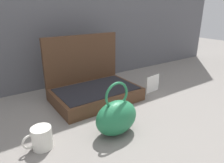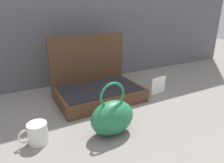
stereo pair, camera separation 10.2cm
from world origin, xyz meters
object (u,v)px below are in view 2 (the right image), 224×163
(open_suitcase, at_px, (97,86))
(teal_pouch_handbag, at_px, (112,117))
(coffee_mug, at_px, (37,133))
(info_card_left, at_px, (158,86))

(open_suitcase, bearing_deg, teal_pouch_handbag, -104.11)
(teal_pouch_handbag, bearing_deg, coffee_mug, 164.31)
(open_suitcase, bearing_deg, coffee_mug, -143.37)
(open_suitcase, relative_size, coffee_mug, 4.24)
(coffee_mug, relative_size, info_card_left, 0.92)
(teal_pouch_handbag, distance_m, info_card_left, 0.54)
(open_suitcase, height_order, info_card_left, open_suitcase)
(coffee_mug, bearing_deg, info_card_left, 11.91)
(teal_pouch_handbag, bearing_deg, info_card_left, 27.87)
(teal_pouch_handbag, bearing_deg, open_suitcase, 75.89)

